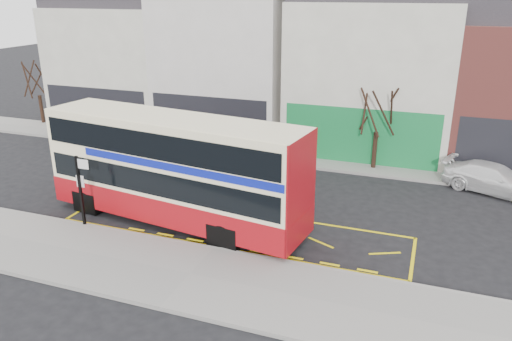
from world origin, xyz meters
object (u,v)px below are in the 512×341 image
at_px(double_decker_bus, 175,169).
at_px(car_white, 494,179).
at_px(bus_stop_post, 81,184).
at_px(street_tree_right, 379,99).
at_px(street_tree_left, 36,70).
at_px(car_grey, 249,148).
at_px(car_silver, 146,142).

height_order(double_decker_bus, car_white, double_decker_bus).
height_order(bus_stop_post, street_tree_right, street_tree_right).
bearing_deg(bus_stop_post, double_decker_bus, 27.61).
xyz_separation_m(double_decker_bus, bus_stop_post, (-3.23, -1.78, -0.44)).
xyz_separation_m(car_white, street_tree_left, (-29.29, 2.86, 3.19)).
bearing_deg(car_white, street_tree_left, 104.25).
xyz_separation_m(double_decker_bus, car_white, (12.61, 7.97, -1.67)).
height_order(car_grey, street_tree_right, street_tree_right).
height_order(bus_stop_post, car_silver, bus_stop_post).
height_order(street_tree_left, street_tree_right, same).
bearing_deg(bus_stop_post, street_tree_right, 46.24).
height_order(car_white, street_tree_left, street_tree_left).
distance_m(bus_stop_post, street_tree_left, 18.53).
xyz_separation_m(car_silver, street_tree_right, (12.87, 1.78, 3.15)).
bearing_deg(car_silver, car_white, -91.12).
distance_m(street_tree_left, street_tree_right, 23.57).
xyz_separation_m(bus_stop_post, car_silver, (-2.80, 9.21, -1.19)).
bearing_deg(bus_stop_post, car_grey, 70.53).
xyz_separation_m(double_decker_bus, car_grey, (0.08, 8.29, -1.58)).
bearing_deg(street_tree_left, car_silver, -17.73).
distance_m(double_decker_bus, car_grey, 8.44).
distance_m(car_silver, car_grey, 6.18).
relative_size(car_white, street_tree_right, 0.82).
xyz_separation_m(double_decker_bus, street_tree_left, (-16.67, 10.83, 1.52)).
height_order(double_decker_bus, street_tree_right, street_tree_right).
relative_size(bus_stop_post, car_silver, 0.69).
distance_m(bus_stop_post, car_grey, 10.66).
relative_size(double_decker_bus, street_tree_left, 2.01).
height_order(car_grey, car_white, car_grey).
relative_size(car_grey, street_tree_left, 0.82).
relative_size(double_decker_bus, bus_stop_post, 3.92).
distance_m(bus_stop_post, car_silver, 9.70).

